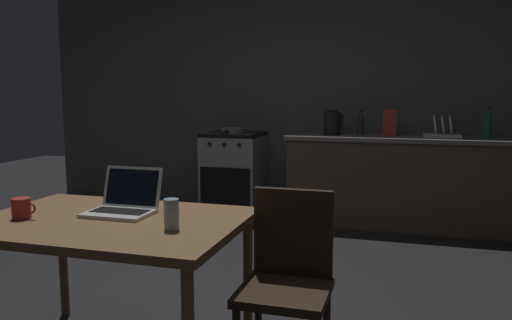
# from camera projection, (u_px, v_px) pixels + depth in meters

# --- Properties ---
(ground_plane) EXTENTS (12.00, 12.00, 0.00)m
(ground_plane) POSITION_uv_depth(u_px,v_px,m) (198.00, 300.00, 3.27)
(ground_plane) COLOR black
(back_wall) EXTENTS (6.40, 0.10, 2.59)m
(back_wall) POSITION_uv_depth(u_px,v_px,m) (317.00, 95.00, 5.51)
(back_wall) COLOR #50514F
(back_wall) RESTS_ON ground_plane
(kitchen_counter) EXTENTS (2.16, 0.64, 0.90)m
(kitchen_counter) POSITION_uv_depth(u_px,v_px,m) (397.00, 181.00, 5.04)
(kitchen_counter) COLOR #4C3D2D
(kitchen_counter) RESTS_ON ground_plane
(stove_oven) EXTENTS (0.60, 0.62, 0.90)m
(stove_oven) POSITION_uv_depth(u_px,v_px,m) (234.00, 174.00, 5.52)
(stove_oven) COLOR gray
(stove_oven) RESTS_ON ground_plane
(dining_table) EXTENTS (1.27, 0.89, 0.72)m
(dining_table) POSITION_uv_depth(u_px,v_px,m) (110.00, 233.00, 2.45)
(dining_table) COLOR brown
(dining_table) RESTS_ON ground_plane
(chair) EXTENTS (0.40, 0.40, 0.87)m
(chair) POSITION_uv_depth(u_px,v_px,m) (288.00, 273.00, 2.36)
(chair) COLOR #2D2116
(chair) RESTS_ON ground_plane
(laptop) EXTENTS (0.32, 0.29, 0.22)m
(laptop) POSITION_uv_depth(u_px,v_px,m) (123.00, 204.00, 2.55)
(laptop) COLOR silver
(laptop) RESTS_ON dining_table
(electric_kettle) EXTENTS (0.19, 0.17, 0.25)m
(electric_kettle) POSITION_uv_depth(u_px,v_px,m) (332.00, 123.00, 5.15)
(electric_kettle) COLOR black
(electric_kettle) RESTS_ON kitchen_counter
(bottle) EXTENTS (0.07, 0.07, 0.29)m
(bottle) POSITION_uv_depth(u_px,v_px,m) (488.00, 124.00, 4.69)
(bottle) COLOR #19592D
(bottle) RESTS_ON kitchen_counter
(frying_pan) EXTENTS (0.26, 0.43, 0.05)m
(frying_pan) POSITION_uv_depth(u_px,v_px,m) (232.00, 130.00, 5.44)
(frying_pan) COLOR gray
(frying_pan) RESTS_ON stove_oven
(coffee_mug) EXTENTS (0.13, 0.09, 0.10)m
(coffee_mug) POSITION_uv_depth(u_px,v_px,m) (22.00, 208.00, 2.44)
(coffee_mug) COLOR #9E2D28
(coffee_mug) RESTS_ON dining_table
(drinking_glass) EXTENTS (0.07, 0.07, 0.14)m
(drinking_glass) POSITION_uv_depth(u_px,v_px,m) (171.00, 214.00, 2.24)
(drinking_glass) COLOR #99B7C6
(drinking_glass) RESTS_ON dining_table
(cereal_box) EXTENTS (0.13, 0.05, 0.26)m
(cereal_box) POSITION_uv_depth(u_px,v_px,m) (390.00, 123.00, 5.01)
(cereal_box) COLOR #B2382D
(cereal_box) RESTS_ON kitchen_counter
(dish_rack) EXTENTS (0.34, 0.26, 0.21)m
(dish_rack) POSITION_uv_depth(u_px,v_px,m) (442.00, 132.00, 4.86)
(dish_rack) COLOR silver
(dish_rack) RESTS_ON kitchen_counter
(bottle_b) EXTENTS (0.07, 0.07, 0.25)m
(bottle_b) POSITION_uv_depth(u_px,v_px,m) (361.00, 123.00, 5.15)
(bottle_b) COLOR #2D2D33
(bottle_b) RESTS_ON kitchen_counter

